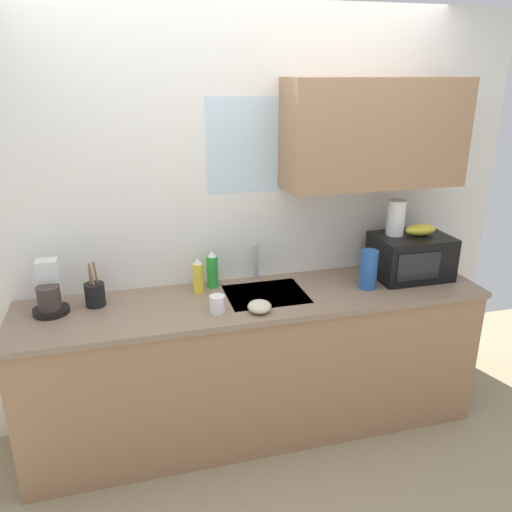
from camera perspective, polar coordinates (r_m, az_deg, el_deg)
The scene contains 13 objects.
kitchen_wall_assembly at distance 3.12m, azimuth 1.15°, elevation 5.72°, with size 3.48×0.42×2.50m.
counter_unit at distance 3.16m, azimuth 0.02°, elevation -11.89°, with size 2.71×0.63×0.90m.
sink_faucet at distance 3.14m, azimuth 0.01°, elevation -0.75°, with size 0.03×0.03×0.23m, color #B2B5BA.
microwave at distance 3.34m, azimuth 16.97°, elevation -0.03°, with size 0.46×0.35×0.27m.
banana_bunch at distance 3.31m, azimuth 17.99°, elevation 2.82°, with size 0.20×0.11×0.07m, color gold.
paper_towel_roll at distance 3.26m, azimuth 15.43°, elevation 4.17°, with size 0.11×0.11×0.22m, color white.
coffee_maker at distance 2.95m, azimuth -22.16°, elevation -3.90°, with size 0.19×0.21×0.28m.
dish_soap_bottle_green at distance 3.06m, azimuth -4.92°, elevation -1.57°, with size 0.07×0.07×0.23m.
dish_soap_bottle_yellow at distance 2.99m, azimuth -6.52°, elevation -2.30°, with size 0.06×0.06×0.21m.
cereal_canister at distance 3.10m, azimuth 12.52°, elevation -1.47°, with size 0.10×0.10×0.24m, color #2659A5.
mug_white at distance 2.76m, azimuth -4.37°, elevation -5.39°, with size 0.08×0.08×0.10m, color white.
utensil_crock at distance 2.95m, azimuth -17.63°, elevation -4.07°, with size 0.11×0.11×0.26m.
small_bowl at distance 2.75m, azimuth 0.40°, elevation -5.69°, with size 0.13×0.13×0.07m, color beige.
Camera 1 is at (-0.70, -2.59, 2.12)m, focal length 35.64 mm.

